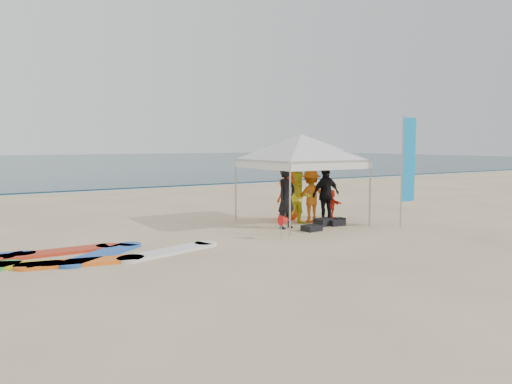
{
  "coord_description": "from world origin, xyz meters",
  "views": [
    {
      "loc": [
        -6.87,
        -8.38,
        2.47
      ],
      "look_at": [
        -0.02,
        2.6,
        1.2
      ],
      "focal_mm": 35.0,
      "sensor_mm": 36.0,
      "label": 1
    }
  ],
  "objects_px": {
    "person_black_a": "(287,198)",
    "marker_pennant": "(285,220)",
    "person_seated": "(332,203)",
    "surfboard_spread": "(53,259)",
    "person_yellow": "(299,198)",
    "person_orange_b": "(289,191)",
    "canopy_tent": "(301,135)",
    "person_black_b": "(326,194)",
    "person_orange_a": "(311,196)",
    "feather_flag": "(408,161)"
  },
  "relations": [
    {
      "from": "feather_flag",
      "to": "marker_pennant",
      "type": "xyz_separation_m",
      "value": [
        -4.2,
        0.3,
        -1.45
      ]
    },
    {
      "from": "person_yellow",
      "to": "marker_pennant",
      "type": "xyz_separation_m",
      "value": [
        -1.78,
        -1.76,
        -0.31
      ]
    },
    {
      "from": "person_yellow",
      "to": "person_black_b",
      "type": "bearing_deg",
      "value": 1.2
    },
    {
      "from": "person_orange_b",
      "to": "canopy_tent",
      "type": "height_order",
      "value": "canopy_tent"
    },
    {
      "from": "person_orange_a",
      "to": "surfboard_spread",
      "type": "distance_m",
      "value": 7.93
    },
    {
      "from": "person_yellow",
      "to": "feather_flag",
      "type": "distance_m",
      "value": 3.38
    },
    {
      "from": "person_yellow",
      "to": "canopy_tent",
      "type": "bearing_deg",
      "value": 43.46
    },
    {
      "from": "person_black_a",
      "to": "surfboard_spread",
      "type": "height_order",
      "value": "person_black_a"
    },
    {
      "from": "person_black_b",
      "to": "feather_flag",
      "type": "height_order",
      "value": "feather_flag"
    },
    {
      "from": "person_black_a",
      "to": "person_orange_b",
      "type": "height_order",
      "value": "person_orange_b"
    },
    {
      "from": "person_black_b",
      "to": "canopy_tent",
      "type": "bearing_deg",
      "value": -16.02
    },
    {
      "from": "person_orange_b",
      "to": "person_orange_a",
      "type": "bearing_deg",
      "value": 92.76
    },
    {
      "from": "person_black_a",
      "to": "canopy_tent",
      "type": "bearing_deg",
      "value": 14.84
    },
    {
      "from": "person_orange_a",
      "to": "person_seated",
      "type": "height_order",
      "value": "person_orange_a"
    },
    {
      "from": "person_yellow",
      "to": "surfboard_spread",
      "type": "relative_size",
      "value": 0.26
    },
    {
      "from": "person_black_b",
      "to": "person_seated",
      "type": "height_order",
      "value": "person_black_b"
    },
    {
      "from": "person_yellow",
      "to": "person_orange_b",
      "type": "bearing_deg",
      "value": 84.58
    },
    {
      "from": "canopy_tent",
      "to": "marker_pennant",
      "type": "bearing_deg",
      "value": -135.91
    },
    {
      "from": "person_black_a",
      "to": "person_black_b",
      "type": "bearing_deg",
      "value": -5.06
    },
    {
      "from": "person_black_a",
      "to": "feather_flag",
      "type": "relative_size",
      "value": 0.55
    },
    {
      "from": "person_orange_a",
      "to": "person_seated",
      "type": "bearing_deg",
      "value": -147.87
    },
    {
      "from": "person_black_a",
      "to": "person_orange_b",
      "type": "bearing_deg",
      "value": 36.73
    },
    {
      "from": "person_orange_b",
      "to": "surfboard_spread",
      "type": "height_order",
      "value": "person_orange_b"
    },
    {
      "from": "person_yellow",
      "to": "person_seated",
      "type": "xyz_separation_m",
      "value": [
        1.74,
        0.53,
        -0.34
      ]
    },
    {
      "from": "surfboard_spread",
      "to": "person_yellow",
      "type": "bearing_deg",
      "value": 8.74
    },
    {
      "from": "person_black_b",
      "to": "surfboard_spread",
      "type": "height_order",
      "value": "person_black_b"
    },
    {
      "from": "person_black_b",
      "to": "feather_flag",
      "type": "bearing_deg",
      "value": 127.09
    },
    {
      "from": "canopy_tent",
      "to": "person_black_a",
      "type": "bearing_deg",
      "value": -150.58
    },
    {
      "from": "person_black_b",
      "to": "person_orange_b",
      "type": "bearing_deg",
      "value": -56.96
    },
    {
      "from": "person_black_a",
      "to": "person_seated",
      "type": "relative_size",
      "value": 1.93
    },
    {
      "from": "person_yellow",
      "to": "marker_pennant",
      "type": "bearing_deg",
      "value": -124.9
    },
    {
      "from": "person_black_b",
      "to": "person_seated",
      "type": "bearing_deg",
      "value": -141.24
    },
    {
      "from": "person_black_a",
      "to": "person_orange_a",
      "type": "relative_size",
      "value": 1.09
    },
    {
      "from": "marker_pennant",
      "to": "canopy_tent",
      "type": "bearing_deg",
      "value": 44.09
    },
    {
      "from": "canopy_tent",
      "to": "marker_pennant",
      "type": "distance_m",
      "value": 3.45
    },
    {
      "from": "person_black_a",
      "to": "person_orange_a",
      "type": "bearing_deg",
      "value": 6.95
    },
    {
      "from": "person_orange_b",
      "to": "person_seated",
      "type": "relative_size",
      "value": 2.02
    },
    {
      "from": "feather_flag",
      "to": "surfboard_spread",
      "type": "xyz_separation_m",
      "value": [
        -9.72,
        0.94,
        -1.91
      ]
    },
    {
      "from": "person_black_a",
      "to": "person_black_b",
      "type": "distance_m",
      "value": 1.74
    },
    {
      "from": "person_black_a",
      "to": "marker_pennant",
      "type": "relative_size",
      "value": 2.83
    },
    {
      "from": "person_seated",
      "to": "person_orange_a",
      "type": "bearing_deg",
      "value": 119.91
    },
    {
      "from": "person_yellow",
      "to": "surfboard_spread",
      "type": "bearing_deg",
      "value": -160.8
    },
    {
      "from": "person_black_b",
      "to": "canopy_tent",
      "type": "distance_m",
      "value": 2.04
    },
    {
      "from": "feather_flag",
      "to": "person_orange_b",
      "type": "bearing_deg",
      "value": 126.72
    },
    {
      "from": "person_yellow",
      "to": "canopy_tent",
      "type": "distance_m",
      "value": 1.93
    },
    {
      "from": "feather_flag",
      "to": "person_seated",
      "type": "bearing_deg",
      "value": 104.71
    },
    {
      "from": "person_yellow",
      "to": "person_orange_a",
      "type": "xyz_separation_m",
      "value": [
        0.5,
        0.07,
        0.02
      ]
    },
    {
      "from": "person_black_a",
      "to": "person_black_b",
      "type": "height_order",
      "value": "person_black_a"
    },
    {
      "from": "person_black_b",
      "to": "person_yellow",
      "type": "bearing_deg",
      "value": -10.24
    },
    {
      "from": "person_seated",
      "to": "surfboard_spread",
      "type": "relative_size",
      "value": 0.15
    }
  ]
}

